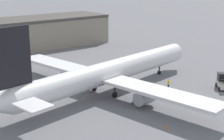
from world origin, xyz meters
The scene contains 7 objects.
ground_plane centered at (0.00, 0.00, 0.00)m, with size 400.00×400.00×0.00m, color slate.
airplane centered at (-1.15, -0.19, 3.44)m, with size 43.93×40.24×12.67m.
ground_crew_worker centered at (8.06, -5.02, 0.97)m, with size 0.40×0.40×1.82m.
baggage_tug centered at (1.92, -6.20, 0.97)m, with size 3.60×1.97×2.07m.
belt_loader_truck centered at (15.61, -10.41, 1.16)m, with size 3.52×3.64×2.52m.
safety_cone_near centered at (8.67, -13.64, 0.28)m, with size 0.36×0.36×0.55m.
safety_cone_far centered at (-3.39, -15.19, 0.28)m, with size 0.36×0.36×0.55m.
Camera 1 is at (-33.07, -41.91, 18.74)m, focal length 55.00 mm.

